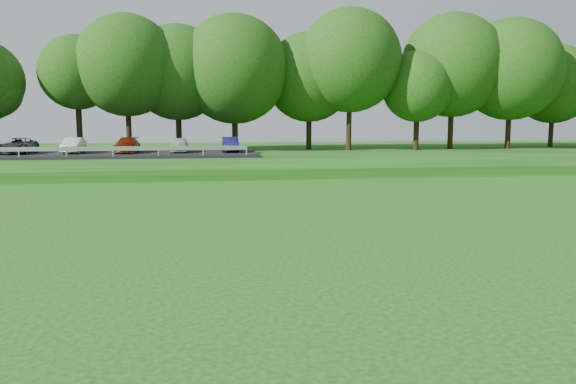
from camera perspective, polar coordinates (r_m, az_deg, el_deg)
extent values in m
cube|color=#15480D|center=(48.93, 10.71, 3.68)|extent=(130.00, 30.00, 0.60)
cube|color=gray|center=(36.06, 17.98, 1.68)|extent=(130.00, 1.60, 0.04)
cube|color=black|center=(45.93, -18.47, 3.67)|extent=(24.00, 9.00, 0.18)
imported|color=#343439|center=(47.31, -25.69, 4.25)|extent=(1.99, 4.32, 1.20)
imported|color=#B7BBC0|center=(46.28, -20.95, 4.44)|extent=(1.27, 3.64, 1.20)
imported|color=maroon|center=(45.58, -16.02, 4.61)|extent=(1.68, 4.14, 1.20)
imported|color=silver|center=(45.23, -10.98, 4.74)|extent=(1.42, 3.52, 1.20)
imported|color=#171751|center=(45.23, -5.89, 4.84)|extent=(1.27, 3.64, 1.20)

